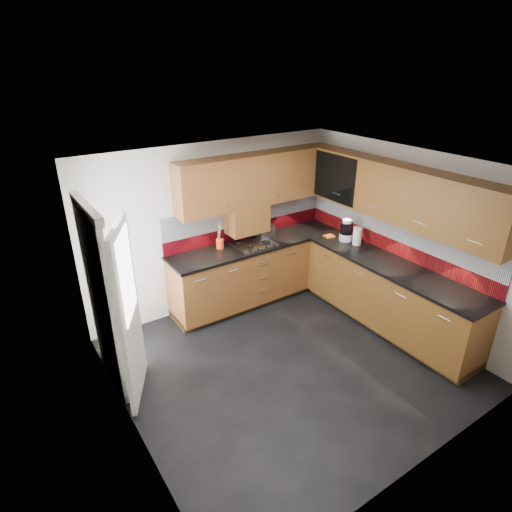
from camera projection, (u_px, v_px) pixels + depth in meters
room at (293, 251)px, 4.60m from camera, size 4.00×3.80×2.64m
base_cabinets at (318, 284)px, 6.12m from camera, size 2.70×3.20×0.95m
countertop at (320, 255)px, 5.90m from camera, size 2.72×3.22×0.04m
backsplash at (323, 227)px, 6.06m from camera, size 2.70×3.20×0.54m
upper_cabinets at (331, 187)px, 5.66m from camera, size 2.50×3.20×0.72m
extractor_hood at (247, 219)px, 6.15m from camera, size 0.60×0.33×0.40m
glass_cabinet at (342, 175)px, 6.10m from camera, size 0.32×0.80×0.66m
back_door at (113, 306)px, 4.47m from camera, size 0.42×1.19×2.04m
gas_hob at (253, 243)px, 6.16m from camera, size 0.57×0.51×0.04m
utensil_pot at (220, 242)px, 6.01m from camera, size 0.11×0.11×0.39m
toaster at (265, 232)px, 6.36m from camera, size 0.29×0.20×0.19m
food_processor at (346, 231)px, 6.24m from camera, size 0.19×0.19×0.32m
paper_towel at (357, 236)px, 6.12m from camera, size 0.16×0.16×0.25m
orange_cloth at (329, 236)px, 6.43m from camera, size 0.16×0.14×0.02m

